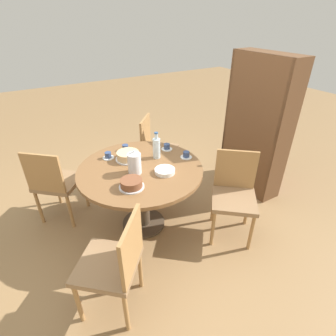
{
  "coord_description": "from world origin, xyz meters",
  "views": [
    {
      "loc": [
        2.0,
        -0.87,
        2.01
      ],
      "look_at": [
        0.0,
        0.31,
        0.62
      ],
      "focal_mm": 28.0,
      "sensor_mm": 36.0,
      "label": 1
    }
  ],
  "objects_px": {
    "chair_b": "(115,263)",
    "chair_c": "(234,193)",
    "chair_d": "(156,148)",
    "cup_b": "(167,147)",
    "chair_a": "(55,182)",
    "cake_second": "(131,184)",
    "cup_c": "(108,156)",
    "water_bottle": "(157,148)",
    "cake_main": "(128,156)",
    "cup_a": "(125,148)",
    "cup_d": "(186,155)",
    "coffee_pot": "(134,163)",
    "bookshelf": "(255,131)"
  },
  "relations": [
    {
      "from": "bookshelf",
      "to": "coffee_pot",
      "type": "bearing_deg",
      "value": 91.97
    },
    {
      "from": "chair_a",
      "to": "cup_c",
      "type": "height_order",
      "value": "chair_a"
    },
    {
      "from": "chair_c",
      "to": "chair_b",
      "type": "bearing_deg",
      "value": -132.03
    },
    {
      "from": "cup_b",
      "to": "bookshelf",
      "type": "bearing_deg",
      "value": 79.37
    },
    {
      "from": "chair_b",
      "to": "water_bottle",
      "type": "distance_m",
      "value": 1.2
    },
    {
      "from": "chair_c",
      "to": "cup_d",
      "type": "distance_m",
      "value": 0.61
    },
    {
      "from": "water_bottle",
      "to": "cup_d",
      "type": "distance_m",
      "value": 0.31
    },
    {
      "from": "cake_second",
      "to": "cup_a",
      "type": "bearing_deg",
      "value": 161.54
    },
    {
      "from": "coffee_pot",
      "to": "cup_d",
      "type": "distance_m",
      "value": 0.58
    },
    {
      "from": "cake_second",
      "to": "cup_d",
      "type": "xyz_separation_m",
      "value": [
        -0.21,
        0.7,
        -0.01
      ]
    },
    {
      "from": "cup_a",
      "to": "cup_d",
      "type": "xyz_separation_m",
      "value": [
        0.47,
        0.48,
        0.0
      ]
    },
    {
      "from": "coffee_pot",
      "to": "cake_second",
      "type": "xyz_separation_m",
      "value": [
        0.2,
        -0.12,
        -0.07
      ]
    },
    {
      "from": "water_bottle",
      "to": "cup_b",
      "type": "relative_size",
      "value": 2.35
    },
    {
      "from": "chair_c",
      "to": "cup_d",
      "type": "bearing_deg",
      "value": 156.53
    },
    {
      "from": "chair_c",
      "to": "coffee_pot",
      "type": "bearing_deg",
      "value": -170.83
    },
    {
      "from": "bookshelf",
      "to": "cake_main",
      "type": "height_order",
      "value": "bookshelf"
    },
    {
      "from": "chair_c",
      "to": "chair_d",
      "type": "height_order",
      "value": "same"
    },
    {
      "from": "chair_b",
      "to": "cup_c",
      "type": "relative_size",
      "value": 7.38
    },
    {
      "from": "bookshelf",
      "to": "water_bottle",
      "type": "distance_m",
      "value": 1.3
    },
    {
      "from": "chair_b",
      "to": "chair_c",
      "type": "xyz_separation_m",
      "value": [
        -0.19,
        1.3,
        0.0
      ]
    },
    {
      "from": "cup_a",
      "to": "cup_d",
      "type": "distance_m",
      "value": 0.67
    },
    {
      "from": "cake_main",
      "to": "cake_second",
      "type": "xyz_separation_m",
      "value": [
        0.47,
        -0.17,
        -0.0
      ]
    },
    {
      "from": "chair_b",
      "to": "chair_c",
      "type": "height_order",
      "value": "same"
    },
    {
      "from": "chair_d",
      "to": "cup_b",
      "type": "bearing_deg",
      "value": -153.85
    },
    {
      "from": "water_bottle",
      "to": "cup_d",
      "type": "height_order",
      "value": "water_bottle"
    },
    {
      "from": "chair_c",
      "to": "cake_main",
      "type": "relative_size",
      "value": 3.45
    },
    {
      "from": "chair_d",
      "to": "cup_c",
      "type": "relative_size",
      "value": 7.38
    },
    {
      "from": "chair_a",
      "to": "chair_b",
      "type": "distance_m",
      "value": 1.3
    },
    {
      "from": "cake_main",
      "to": "cake_second",
      "type": "bearing_deg",
      "value": -19.77
    },
    {
      "from": "bookshelf",
      "to": "cake_second",
      "type": "xyz_separation_m",
      "value": [
        0.26,
        -1.73,
        -0.01
      ]
    },
    {
      "from": "cake_second",
      "to": "cup_c",
      "type": "relative_size",
      "value": 1.83
    },
    {
      "from": "chair_a",
      "to": "cake_second",
      "type": "bearing_deg",
      "value": 164.08
    },
    {
      "from": "chair_b",
      "to": "cup_b",
      "type": "height_order",
      "value": "chair_b"
    },
    {
      "from": "chair_d",
      "to": "cake_main",
      "type": "distance_m",
      "value": 0.83
    },
    {
      "from": "chair_c",
      "to": "cup_b",
      "type": "bearing_deg",
      "value": 153.16
    },
    {
      "from": "bookshelf",
      "to": "water_bottle",
      "type": "bearing_deg",
      "value": 85.49
    },
    {
      "from": "chair_c",
      "to": "chair_d",
      "type": "relative_size",
      "value": 1.0
    },
    {
      "from": "cake_main",
      "to": "cup_b",
      "type": "height_order",
      "value": "cake_main"
    },
    {
      "from": "cup_a",
      "to": "coffee_pot",
      "type": "bearing_deg",
      "value": -12.08
    },
    {
      "from": "chair_b",
      "to": "cup_c",
      "type": "xyz_separation_m",
      "value": [
        -1.07,
        0.36,
        0.26
      ]
    },
    {
      "from": "coffee_pot",
      "to": "chair_d",
      "type": "bearing_deg",
      "value": 140.86
    },
    {
      "from": "water_bottle",
      "to": "cup_c",
      "type": "height_order",
      "value": "water_bottle"
    },
    {
      "from": "chair_c",
      "to": "chair_d",
      "type": "distance_m",
      "value": 1.28
    },
    {
      "from": "chair_b",
      "to": "coffee_pot",
      "type": "height_order",
      "value": "coffee_pot"
    },
    {
      "from": "chair_a",
      "to": "cake_main",
      "type": "distance_m",
      "value": 0.83
    },
    {
      "from": "cake_main",
      "to": "coffee_pot",
      "type": "bearing_deg",
      "value": -9.56
    },
    {
      "from": "chair_d",
      "to": "cake_second",
      "type": "distance_m",
      "value": 1.28
    },
    {
      "from": "coffee_pot",
      "to": "cake_second",
      "type": "height_order",
      "value": "coffee_pot"
    },
    {
      "from": "chair_a",
      "to": "cup_a",
      "type": "distance_m",
      "value": 0.81
    },
    {
      "from": "cake_main",
      "to": "cup_d",
      "type": "distance_m",
      "value": 0.59
    }
  ]
}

